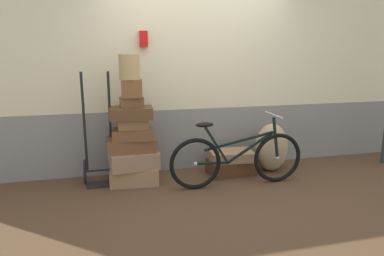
{
  "coord_description": "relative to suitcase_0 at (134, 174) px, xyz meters",
  "views": [
    {
      "loc": [
        -1.31,
        -4.02,
        1.65
      ],
      "look_at": [
        -0.21,
        0.25,
        0.69
      ],
      "focal_mm": 33.61,
      "sensor_mm": 36.0,
      "label": 1
    }
  ],
  "objects": [
    {
      "name": "ground",
      "position": [
        0.93,
        -0.37,
        -0.13
      ],
      "size": [
        9.32,
        5.2,
        0.06
      ],
      "primitive_type": "cube",
      "color": "#513823"
    },
    {
      "name": "station_building",
      "position": [
        0.95,
        0.47,
        1.34
      ],
      "size": [
        7.32,
        0.74,
        2.89
      ],
      "color": "gray",
      "rests_on": "ground"
    },
    {
      "name": "suitcase_0",
      "position": [
        0.0,
        0.0,
        0.0
      ],
      "size": [
        0.63,
        0.5,
        0.21
      ],
      "primitive_type": "cube",
      "rotation": [
        0.0,
        0.0,
        -0.09
      ],
      "color": "#9E754C",
      "rests_on": "ground"
    },
    {
      "name": "suitcase_1",
      "position": [
        -0.0,
        -0.05,
        0.21
      ],
      "size": [
        0.62,
        0.44,
        0.21
      ],
      "primitive_type": "cube",
      "rotation": [
        0.0,
        0.0,
        0.08
      ],
      "color": "#937051",
      "rests_on": "suitcase_0"
    },
    {
      "name": "suitcase_2",
      "position": [
        -0.02,
        0.01,
        0.39
      ],
      "size": [
        0.6,
        0.41,
        0.16
      ],
      "primitive_type": "cube",
      "rotation": [
        0.0,
        0.0,
        -0.01
      ],
      "color": "brown",
      "rests_on": "suitcase_1"
    },
    {
      "name": "suitcase_3",
      "position": [
        -0.01,
        -0.04,
        0.54
      ],
      "size": [
        0.52,
        0.38,
        0.12
      ],
      "primitive_type": "cube",
      "rotation": [
        0.0,
        0.0,
        -0.1
      ],
      "color": "brown",
      "rests_on": "suitcase_2"
    },
    {
      "name": "suitcase_4",
      "position": [
        0.0,
        -0.0,
        0.66
      ],
      "size": [
        0.37,
        0.27,
        0.13
      ],
      "primitive_type": "cube",
      "rotation": [
        0.0,
        0.0,
        -0.02
      ],
      "color": "olive",
      "rests_on": "suitcase_3"
    },
    {
      "name": "suitcase_5",
      "position": [
        -0.01,
        -0.01,
        0.8
      ],
      "size": [
        0.54,
        0.4,
        0.14
      ],
      "primitive_type": "cube",
      "rotation": [
        0.0,
        0.0,
        -0.07
      ],
      "color": "brown",
      "rests_on": "suitcase_4"
    },
    {
      "name": "suitcase_6",
      "position": [
        -0.0,
        -0.01,
        0.93
      ],
      "size": [
        0.28,
        0.19,
        0.13
      ],
      "primitive_type": "cube",
      "rotation": [
        0.0,
        0.0,
        0.05
      ],
      "color": "brown",
      "rests_on": "suitcase_5"
    },
    {
      "name": "suitcase_7",
      "position": [
        0.0,
        -0.05,
        1.1
      ],
      "size": [
        0.25,
        0.18,
        0.21
      ],
      "primitive_type": "cube",
      "rotation": [
        0.0,
        0.0,
        -0.07
      ],
      "color": "brown",
      "rests_on": "suitcase_6"
    },
    {
      "name": "suitcase_8",
      "position": [
        1.31,
        -0.01,
        -0.0
      ],
      "size": [
        0.64,
        0.44,
        0.2
      ],
      "primitive_type": "cube",
      "rotation": [
        0.0,
        0.0,
        0.09
      ],
      "color": "#4C2D19",
      "rests_on": "ground"
    },
    {
      "name": "suitcase_9",
      "position": [
        1.3,
        -0.01,
        0.16
      ],
      "size": [
        0.61,
        0.45,
        0.13
      ],
      "primitive_type": "cube",
      "rotation": [
        0.0,
        0.0,
        -0.1
      ],
      "color": "#937051",
      "rests_on": "suitcase_8"
    },
    {
      "name": "wicker_basket",
      "position": [
        -0.02,
        -0.02,
        1.35
      ],
      "size": [
        0.25,
        0.25,
        0.3
      ],
      "primitive_type": "cylinder",
      "color": "tan",
      "rests_on": "suitcase_7"
    },
    {
      "name": "luggage_trolley",
      "position": [
        -0.42,
        0.1,
        0.21
      ],
      "size": [
        0.39,
        0.38,
        1.41
      ],
      "color": "black",
      "rests_on": "ground"
    },
    {
      "name": "burlap_sack",
      "position": [
        1.89,
        -0.01,
        0.23
      ],
      "size": [
        0.46,
        0.39,
        0.67
      ],
      "primitive_type": "ellipsoid",
      "color": "tan",
      "rests_on": "ground"
    },
    {
      "name": "bicycle",
      "position": [
        1.22,
        -0.43,
        0.24
      ],
      "size": [
        1.71,
        0.46,
        0.88
      ],
      "color": "black",
      "rests_on": "ground"
    }
  ]
}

